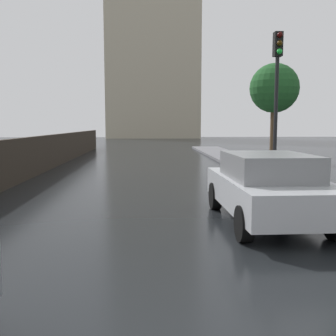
% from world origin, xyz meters
% --- Properties ---
extents(car_silver_mid_road, '(1.89, 4.03, 1.43)m').
position_xyz_m(car_silver_mid_road, '(2.63, 4.45, 0.75)').
color(car_silver_mid_road, '#B2B5BA').
rests_on(car_silver_mid_road, ground).
extents(traffic_light, '(0.26, 0.39, 4.76)m').
position_xyz_m(traffic_light, '(4.30, 9.02, 3.41)').
color(traffic_light, black).
rests_on(traffic_light, sidewalk_strip).
extents(street_tree_mid, '(2.63, 2.63, 5.28)m').
position_xyz_m(street_tree_mid, '(7.00, 17.53, 3.92)').
color(street_tree_mid, '#4C3823').
rests_on(street_tree_mid, ground).
extents(distant_tower, '(13.81, 6.84, 34.02)m').
position_xyz_m(distant_tower, '(1.09, 55.69, 17.01)').
color(distant_tower, '#B2A88E').
rests_on(distant_tower, ground).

